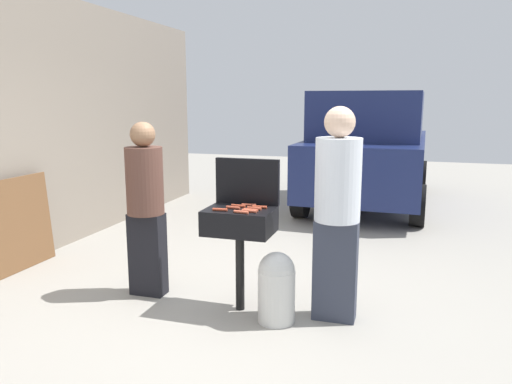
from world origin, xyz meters
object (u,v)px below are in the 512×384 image
(hot_dog_0, at_px, (260,207))
(person_right, at_px, (337,207))
(bbq_grill, at_px, (240,225))
(hot_dog_7, at_px, (220,210))
(hot_dog_5, at_px, (249,205))
(hot_dog_6, at_px, (241,212))
(hot_dog_2, at_px, (233,208))
(hot_dog_8, at_px, (249,211))
(person_left, at_px, (146,203))
(hot_dog_4, at_px, (254,208))
(hot_dog_3, at_px, (238,206))
(leaning_board, at_px, (21,223))
(hot_dog_1, at_px, (251,210))
(propane_tank, at_px, (276,286))
(parked_minivan, at_px, (369,148))

(hot_dog_0, height_order, person_right, person_right)
(bbq_grill, relative_size, hot_dog_7, 7.22)
(hot_dog_5, bearing_deg, hot_dog_6, -85.22)
(hot_dog_2, distance_m, hot_dog_8, 0.20)
(hot_dog_5, distance_m, person_left, 1.03)
(hot_dog_4, distance_m, hot_dog_5, 0.15)
(hot_dog_6, xyz_separation_m, hot_dog_8, (0.05, 0.06, 0.00))
(hot_dog_3, relative_size, hot_dog_8, 1.00)
(hot_dog_8, xyz_separation_m, leaning_board, (-2.84, 0.45, -0.43))
(bbq_grill, height_order, hot_dog_1, hot_dog_1)
(hot_dog_4, height_order, person_left, person_left)
(hot_dog_6, height_order, hot_dog_8, same)
(hot_dog_1, bearing_deg, propane_tank, -16.55)
(hot_dog_4, bearing_deg, hot_dog_0, 64.39)
(hot_dog_0, height_order, hot_dog_8, same)
(leaning_board, bearing_deg, hot_dog_2, -7.85)
(hot_dog_1, relative_size, hot_dog_4, 1.00)
(hot_dog_4, bearing_deg, person_left, 175.78)
(hot_dog_0, distance_m, hot_dog_4, 0.07)
(bbq_grill, distance_m, leaning_board, 2.75)
(hot_dog_2, distance_m, hot_dog_4, 0.19)
(hot_dog_2, xyz_separation_m, hot_dog_7, (-0.08, -0.11, 0.00))
(bbq_grill, relative_size, hot_dog_0, 7.22)
(leaning_board, bearing_deg, hot_dog_4, -6.81)
(person_left, bearing_deg, hot_dog_3, 4.06)
(hot_dog_6, relative_size, parked_minivan, 0.03)
(hot_dog_5, bearing_deg, hot_dog_7, -125.50)
(hot_dog_3, relative_size, parked_minivan, 0.03)
(hot_dog_5, height_order, hot_dog_8, same)
(hot_dog_1, xyz_separation_m, person_left, (-1.11, 0.15, -0.04))
(leaning_board, bearing_deg, person_right, -4.49)
(propane_tank, relative_size, leaning_board, 0.59)
(hot_dog_7, xyz_separation_m, parked_minivan, (0.85, 5.27, 0.07))
(bbq_grill, xyz_separation_m, leaning_board, (-2.71, 0.34, -0.27))
(person_right, bearing_deg, hot_dog_1, 20.14)
(hot_dog_3, xyz_separation_m, hot_dog_5, (0.08, 0.07, 0.00))
(hot_dog_8, bearing_deg, hot_dog_7, -174.72)
(hot_dog_0, bearing_deg, hot_dog_2, -157.45)
(hot_dog_1, bearing_deg, bbq_grill, 151.34)
(hot_dog_5, relative_size, person_right, 0.07)
(leaning_board, bearing_deg, hot_dog_7, -10.49)
(hot_dog_7, relative_size, parked_minivan, 0.03)
(propane_tank, height_order, person_left, person_left)
(propane_tank, xyz_separation_m, person_right, (0.47, 0.21, 0.67))
(bbq_grill, distance_m, parked_minivan, 5.20)
(bbq_grill, xyz_separation_m, hot_dog_1, (0.13, -0.07, 0.16))
(hot_dog_1, relative_size, hot_dog_5, 1.00)
(hot_dog_7, bearing_deg, bbq_grill, 44.60)
(bbq_grill, height_order, hot_dog_5, hot_dog_5)
(hot_dog_2, bearing_deg, leaning_board, 172.15)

